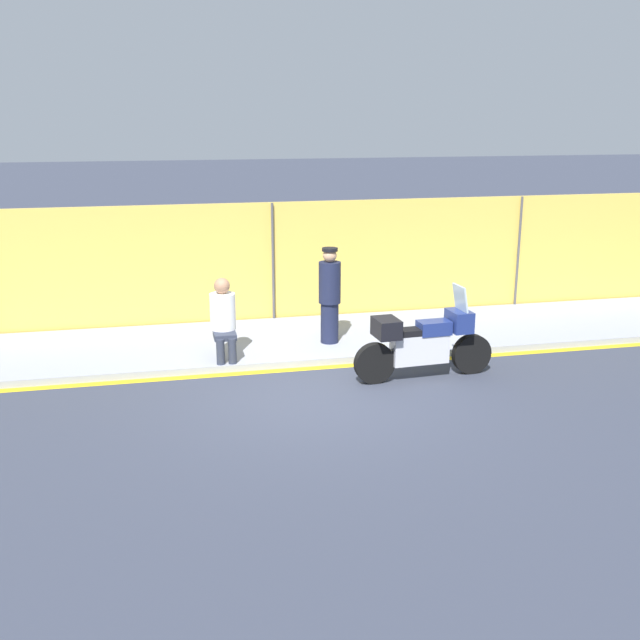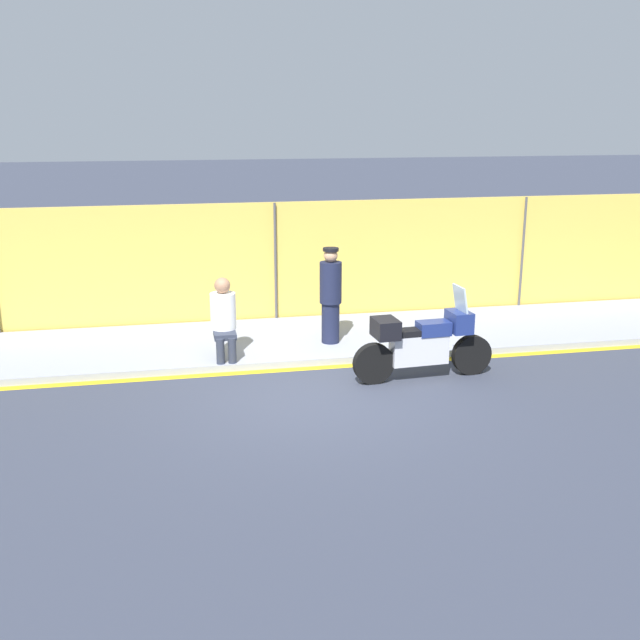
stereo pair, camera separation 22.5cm
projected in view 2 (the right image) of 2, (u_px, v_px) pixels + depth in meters
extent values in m
plane|color=#333847|center=(315.00, 397.00, 11.36)|extent=(120.00, 120.00, 0.00)
cube|color=#8E93A3|center=(287.00, 340.00, 13.96)|extent=(39.57, 2.79, 0.12)
cube|color=gold|center=(301.00, 369.00, 12.57)|extent=(39.57, 0.18, 0.01)
cube|color=gold|center=(275.00, 264.00, 15.05)|extent=(37.59, 0.08, 2.46)
cylinder|color=#4C4C51|center=(276.00, 265.00, 14.96)|extent=(0.05, 0.05, 2.46)
cylinder|color=#4C4C51|center=(522.00, 255.00, 15.97)|extent=(0.05, 0.05, 2.46)
cylinder|color=black|center=(472.00, 355.00, 12.26)|extent=(0.67, 0.18, 0.66)
cylinder|color=black|center=(374.00, 364.00, 11.83)|extent=(0.67, 0.18, 0.66)
cube|color=silver|center=(419.00, 349.00, 11.97)|extent=(0.95, 0.34, 0.48)
cube|color=navy|center=(433.00, 328.00, 11.95)|extent=(0.54, 0.34, 0.22)
cube|color=black|center=(414.00, 332.00, 11.87)|extent=(0.62, 0.32, 0.10)
cube|color=navy|center=(459.00, 321.00, 12.04)|extent=(0.35, 0.50, 0.34)
cube|color=silver|center=(460.00, 298.00, 11.93)|extent=(0.13, 0.43, 0.42)
cube|color=black|center=(385.00, 328.00, 11.72)|extent=(0.39, 0.53, 0.30)
cylinder|color=#191E38|center=(330.00, 323.00, 13.54)|extent=(0.32, 0.32, 0.74)
cylinder|color=#191E38|center=(331.00, 283.00, 13.34)|extent=(0.40, 0.40, 0.74)
sphere|color=tan|center=(331.00, 255.00, 13.21)|extent=(0.25, 0.25, 0.25)
cylinder|color=black|center=(331.00, 249.00, 13.18)|extent=(0.28, 0.28, 0.06)
cylinder|color=#2D3342|center=(220.00, 351.00, 12.42)|extent=(0.14, 0.14, 0.43)
cylinder|color=#2D3342|center=(232.00, 350.00, 12.45)|extent=(0.14, 0.14, 0.43)
cube|color=#2D3342|center=(225.00, 335.00, 12.58)|extent=(0.37, 0.43, 0.10)
cylinder|color=white|center=(223.00, 311.00, 12.69)|extent=(0.43, 0.43, 0.62)
sphere|color=#A37556|center=(222.00, 285.00, 12.57)|extent=(0.27, 0.27, 0.27)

